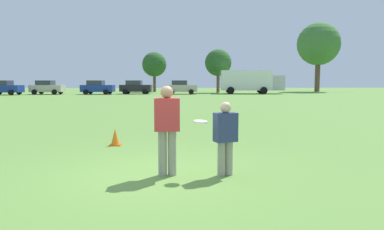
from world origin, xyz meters
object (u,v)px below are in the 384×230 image
(player_defender, at_px, (225,135))
(frisbee, at_px, (200,122))
(box_truck, at_px, (251,81))
(parked_car_near_right, at_px, (181,87))
(parked_car_center, at_px, (97,87))
(parked_car_mid_right, at_px, (136,87))
(parked_car_mid_left, at_px, (47,87))
(traffic_cone, at_px, (115,137))
(player_thrower, at_px, (167,125))
(parked_car_near_left, at_px, (4,88))

(player_defender, bearing_deg, frisbee, -177.81)
(box_truck, bearing_deg, frisbee, -103.68)
(player_defender, xyz_separation_m, box_truck, (9.49, 40.95, 0.95))
(player_defender, xyz_separation_m, parked_car_near_right, (-0.08, 39.92, 0.12))
(player_defender, relative_size, frisbee, 5.29)
(player_defender, relative_size, parked_car_center, 0.33)
(parked_car_center, bearing_deg, parked_car_mid_right, 11.28)
(parked_car_center, height_order, parked_car_near_right, same)
(frisbee, distance_m, parked_car_mid_left, 43.54)
(traffic_cone, bearing_deg, player_thrower, -64.38)
(parked_car_near_right, bearing_deg, frisbee, -90.58)
(parked_car_center, xyz_separation_m, parked_car_mid_right, (4.89, 0.98, 0.00))
(parked_car_mid_right, xyz_separation_m, parked_car_near_right, (6.12, -0.83, 0.00))
(parked_car_near_right, bearing_deg, player_thrower, -91.50)
(parked_car_mid_right, height_order, box_truck, box_truck)
(frisbee, xyz_separation_m, parked_car_near_right, (0.40, 39.93, -0.14))
(player_thrower, bearing_deg, parked_car_center, 104.09)
(player_thrower, bearing_deg, parked_car_mid_left, 112.50)
(frisbee, relative_size, parked_car_mid_right, 0.06)
(traffic_cone, xyz_separation_m, parked_car_mid_left, (-14.99, 36.70, 0.69))
(parked_car_mid_left, distance_m, box_truck, 27.18)
(player_defender, xyz_separation_m, parked_car_center, (-11.10, 39.77, 0.12))
(player_thrower, bearing_deg, box_truck, 75.46)
(player_thrower, relative_size, parked_car_near_left, 0.40)
(player_defender, distance_m, parked_car_near_right, 39.92)
(parked_car_center, xyz_separation_m, box_truck, (20.58, 1.18, 0.83))
(player_defender, distance_m, parked_car_mid_right, 41.22)
(player_defender, distance_m, parked_car_mid_left, 43.71)
(player_defender, height_order, parked_car_near_left, parked_car_near_left)
(player_defender, distance_m, frisbee, 0.55)
(parked_car_mid_left, bearing_deg, parked_car_near_left, -164.06)
(player_thrower, bearing_deg, frisbee, -6.38)
(parked_car_near_right, distance_m, box_truck, 9.66)
(parked_car_near_right, relative_size, box_truck, 0.50)
(parked_car_center, bearing_deg, parked_car_mid_left, 178.13)
(frisbee, bearing_deg, box_truck, 76.32)
(player_defender, height_order, parked_car_center, parked_car_center)
(player_thrower, height_order, parked_car_near_left, parked_car_near_left)
(parked_car_center, bearing_deg, parked_car_near_right, 0.74)
(player_thrower, distance_m, player_defender, 1.14)
(parked_car_mid_right, relative_size, parked_car_near_right, 1.00)
(parked_car_center, height_order, box_truck, box_truck)
(parked_car_near_left, xyz_separation_m, parked_car_mid_right, (16.27, 2.14, 0.00))
(parked_car_mid_right, relative_size, box_truck, 0.50)
(player_defender, bearing_deg, parked_car_near_left, 120.21)
(traffic_cone, distance_m, parked_car_near_right, 36.73)
(parked_car_center, bearing_deg, parked_car_near_left, -174.17)
(parked_car_center, distance_m, parked_car_mid_right, 4.99)
(parked_car_near_left, height_order, box_truck, box_truck)
(player_defender, height_order, parked_car_mid_left, parked_car_mid_left)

